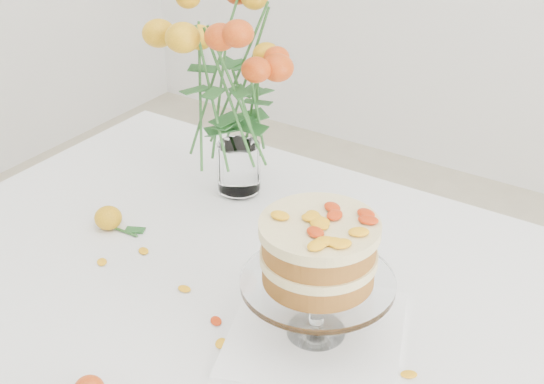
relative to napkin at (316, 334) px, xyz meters
The scene contains 11 objects.
table 0.18m from the napkin, 149.75° to the left, with size 1.43×0.93×0.76m.
napkin is the anchor object (origin of this frame).
cake_stand 0.15m from the napkin, behind, with size 0.24×0.24×0.22m.
rose_vase 0.56m from the napkin, 140.02° to the left, with size 0.38×0.38×0.46m.
loose_rose_near 0.51m from the napkin, behind, with size 0.10×0.05×0.05m.
stray_petal_a 0.26m from the napkin, behind, with size 0.03×0.02×0.00m, color #FFAA10.
stray_petal_b 0.17m from the napkin, 158.80° to the right, with size 0.03×0.02×0.00m, color #FFAA10.
stray_petal_c 0.15m from the napkin, 139.11° to the right, with size 0.03×0.02×0.00m, color #FFAA10.
stray_petal_d 0.40m from the napkin, behind, with size 0.03×0.02×0.00m, color #FFAA10.
stray_petal_e 0.44m from the napkin, behind, with size 0.03×0.02×0.00m, color #FFAA10.
stray_petal_f 0.16m from the napkin, ahead, with size 0.03×0.02×0.00m, color #FFAA10.
Camera 1 is at (0.60, -0.91, 1.56)m, focal length 50.00 mm.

